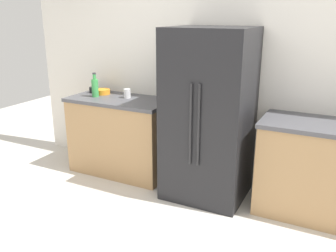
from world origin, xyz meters
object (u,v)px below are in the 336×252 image
cup_a (127,93)px  bowl_a (103,92)px  cup_b (92,90)px  bottle_a (95,87)px  refrigerator (209,116)px

cup_a → bowl_a: size_ratio=0.59×
cup_b → bottle_a: bearing=-42.2°
bottle_a → bowl_a: bottle_a is taller
cup_a → cup_b: cup_a is taller
cup_a → bottle_a: bearing=-162.2°
bottle_a → cup_b: bearing=137.8°
cup_a → cup_b: 0.54m
bottle_a → cup_b: 0.24m
cup_b → cup_a: bearing=-4.0°
bottle_a → cup_b: (-0.17, 0.16, -0.08)m
cup_b → bowl_a: 0.16m
refrigerator → bowl_a: (-1.44, 0.17, 0.08)m
refrigerator → cup_a: refrigerator is taller
bottle_a → bowl_a: size_ratio=1.57×
bottle_a → cup_a: (0.37, 0.12, -0.06)m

